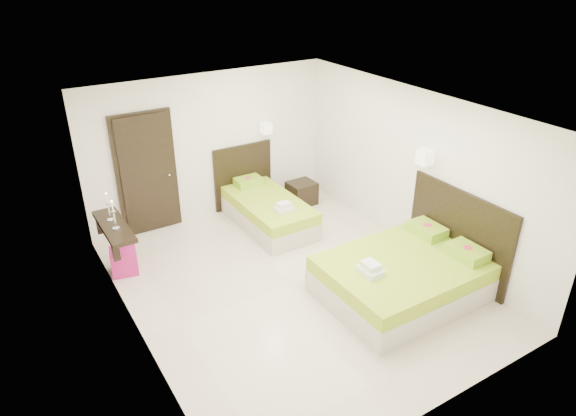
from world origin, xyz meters
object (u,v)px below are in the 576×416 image
bed_single (266,208)px  nightstand (302,193)px  ottoman (124,261)px  bed_double (406,274)px

bed_single → nightstand: (0.97, 0.34, -0.07)m
nightstand → ottoman: size_ratio=1.30×
bed_single → nightstand: bearing=19.1°
nightstand → bed_double: bearing=-98.1°
nightstand → ottoman: nightstand is taller
ottoman → nightstand: bearing=8.9°
bed_double → nightstand: bed_double is taller
bed_single → ottoman: 2.62m
bed_single → ottoman: bearing=-175.1°
bed_double → ottoman: bearing=140.8°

